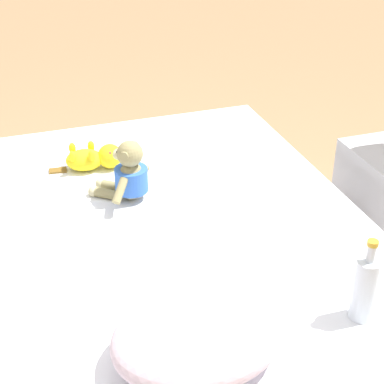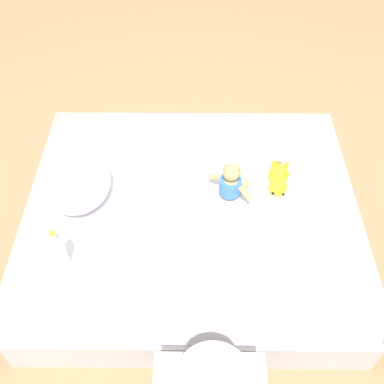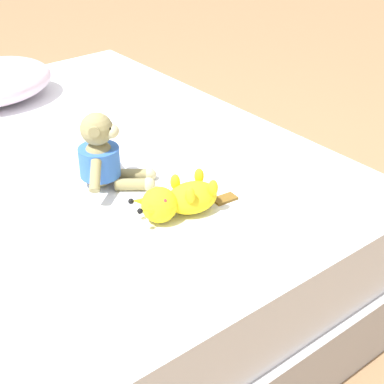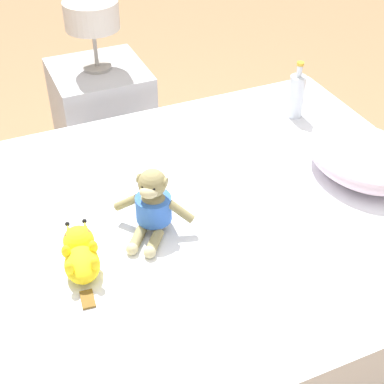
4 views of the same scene
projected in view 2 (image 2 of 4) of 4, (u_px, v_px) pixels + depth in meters
The scene contains 6 objects.
ground_plane at pixel (192, 246), 2.90m from camera, with size 16.00×16.00×0.00m, color #93704C.
bed at pixel (192, 224), 2.73m from camera, with size 1.53×1.87×0.46m.
pillow at pixel (77, 182), 2.53m from camera, with size 0.51×0.42×0.16m.
plush_monkey at pixel (232, 183), 2.50m from camera, with size 0.25×0.26×0.24m.
plush_yellow_creature at pixel (279, 179), 2.59m from camera, with size 0.33×0.14×0.10m.
glass_bottle at pixel (59, 252), 2.19m from camera, with size 0.07×0.07×0.26m.
Camera 2 is at (-1.68, -0.01, 2.39)m, focal length 43.21 mm.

